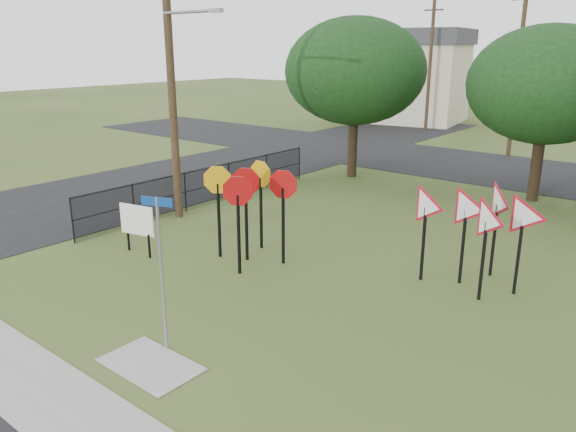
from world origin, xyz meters
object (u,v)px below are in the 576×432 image
at_px(street_name_sign, 161,266).
at_px(yield_sign_cluster, 479,215).
at_px(stop_sign_cluster, 249,193).
at_px(info_board, 137,222).

bearing_deg(street_name_sign, yield_sign_cluster, 62.62).
bearing_deg(yield_sign_cluster, stop_sign_cluster, -158.21).
height_order(street_name_sign, info_board, street_name_sign).
xyz_separation_m(street_name_sign, info_board, (-4.99, 3.01, -0.83)).
bearing_deg(info_board, stop_sign_cluster, 30.96).
height_order(street_name_sign, yield_sign_cluster, street_name_sign).
relative_size(stop_sign_cluster, info_board, 1.81).
bearing_deg(stop_sign_cluster, street_name_sign, -66.45).
distance_m(street_name_sign, info_board, 5.89).
distance_m(street_name_sign, stop_sign_cluster, 5.20).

